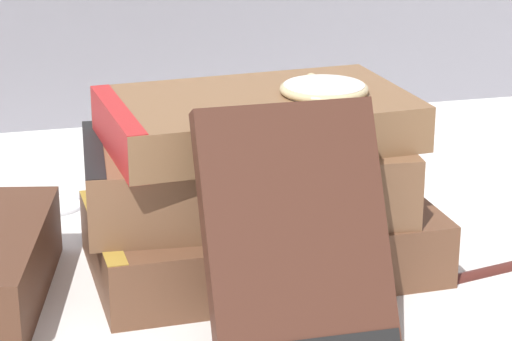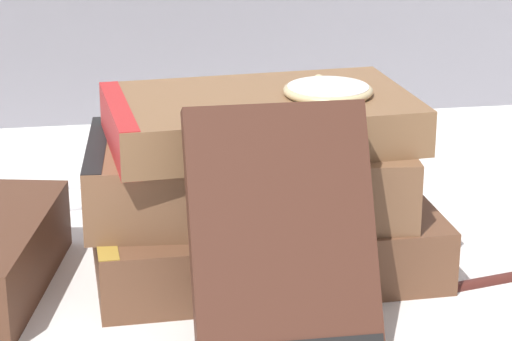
{
  "view_description": "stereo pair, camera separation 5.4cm",
  "coord_description": "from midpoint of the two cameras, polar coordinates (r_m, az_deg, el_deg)",
  "views": [
    {
      "loc": [
        -0.11,
        -0.59,
        0.29
      ],
      "look_at": [
        0.04,
        0.01,
        0.07
      ],
      "focal_mm": 75.0,
      "sensor_mm": 36.0,
      "label": 1
    },
    {
      "loc": [
        -0.06,
        -0.6,
        0.29
      ],
      "look_at": [
        0.04,
        0.01,
        0.07
      ],
      "focal_mm": 75.0,
      "sensor_mm": 36.0,
      "label": 2
    }
  ],
  "objects": [
    {
      "name": "book_flat_top",
      "position": [
        0.66,
        2.11,
        2.72
      ],
      "size": [
        0.2,
        0.13,
        0.03
      ],
      "rotation": [
        0.0,
        0.0,
        0.08
      ],
      "color": "brown",
      "rests_on": "book_flat_middle"
    },
    {
      "name": "book_flat_bottom",
      "position": [
        0.69,
        2.25,
        -3.7
      ],
      "size": [
        0.22,
        0.14,
        0.04
      ],
      "rotation": [
        0.0,
        0.0,
        0.03
      ],
      "color": "brown",
      "rests_on": "ground_plane"
    },
    {
      "name": "pocket_watch",
      "position": [
        0.67,
        6.2,
        4.24
      ],
      "size": [
        0.06,
        0.06,
        0.01
      ],
      "color": "silver",
      "rests_on": "book_flat_top"
    },
    {
      "name": "reading_glasses",
      "position": [
        0.81,
        -5.95,
        -1.6
      ],
      "size": [
        0.12,
        0.09,
        0.0
      ],
      "rotation": [
        0.0,
        0.0,
        -0.38
      ],
      "color": "#ADADB2",
      "rests_on": "ground_plane"
    },
    {
      "name": "ground_plane",
      "position": [
        0.67,
        -1.14,
        -6.32
      ],
      "size": [
        3.0,
        3.0,
        0.0
      ],
      "primitive_type": "plane",
      "color": "silver"
    },
    {
      "name": "book_flat_middle",
      "position": [
        0.68,
        1.36,
        -0.21
      ],
      "size": [
        0.21,
        0.13,
        0.05
      ],
      "rotation": [
        0.0,
        0.0,
        -0.08
      ],
      "color": "brown",
      "rests_on": "book_flat_bottom"
    },
    {
      "name": "book_leaning_front",
      "position": [
        0.58,
        4.12,
        -3.87
      ],
      "size": [
        0.1,
        0.08,
        0.13
      ],
      "rotation": [
        -0.47,
        0.0,
        0.0
      ],
      "color": "#422319",
      "rests_on": "ground_plane"
    }
  ]
}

